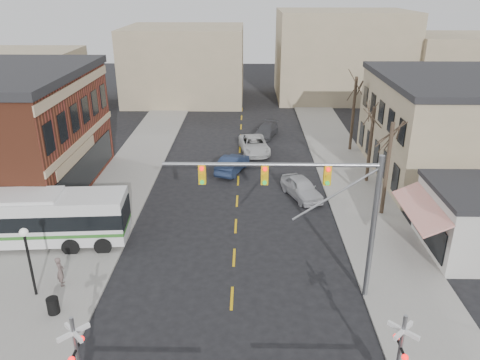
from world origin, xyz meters
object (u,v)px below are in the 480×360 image
object	(u,v)px
rr_crossing_east	(388,357)
car_c	(254,145)
pedestrian_far	(84,232)
rr_crossing_west	(89,360)
car_b	(232,164)
street_lamp	(27,248)
trash_bin	(53,306)
transit_bus	(21,218)
pedestrian_near	(60,271)
car_a	(302,188)
traffic_signal_mast	(318,198)
car_d	(266,131)

from	to	relation	value
rr_crossing_east	car_c	world-z (taller)	rr_crossing_east
rr_crossing_east	pedestrian_far	distance (m)	19.67
rr_crossing_west	car_b	xyz separation A→B (m)	(4.76, 24.56, -1.20)
car_b	pedestrian_far	bearing A→B (deg)	73.87
street_lamp	pedestrian_far	distance (m)	5.83
rr_crossing_east	trash_bin	world-z (taller)	rr_crossing_east
car_c	street_lamp	bearing A→B (deg)	-125.26
transit_bus	pedestrian_near	distance (m)	6.01
rr_crossing_east	trash_bin	xyz separation A→B (m)	(-15.25, 4.73, -1.42)
car_a	car_b	size ratio (longest dim) A/B	1.00
traffic_signal_mast	pedestrian_far	bearing A→B (deg)	159.84
traffic_signal_mast	car_a	world-z (taller)	traffic_signal_mast
car_a	pedestrian_far	distance (m)	16.32
rr_crossing_east	pedestrian_far	bearing A→B (deg)	143.82
car_a	pedestrian_near	world-z (taller)	pedestrian_near
transit_bus	rr_crossing_east	world-z (taller)	rr_crossing_east
car_d	pedestrian_near	size ratio (longest dim) A/B	2.64
car_c	transit_bus	bearing A→B (deg)	-137.66
street_lamp	pedestrian_near	xyz separation A→B (m)	(1.09, 0.89, -2.02)
car_b	pedestrian_near	world-z (taller)	pedestrian_near
transit_bus	car_d	distance (m)	28.22
car_b	transit_bus	bearing A→B (deg)	64.06
rr_crossing_west	rr_crossing_east	size ratio (longest dim) A/B	1.00
pedestrian_far	pedestrian_near	bearing A→B (deg)	-117.94
trash_bin	car_d	bearing A→B (deg)	68.64
transit_bus	car_a	distance (m)	19.88
pedestrian_near	pedestrian_far	size ratio (longest dim) A/B	1.06
rr_crossing_east	pedestrian_near	world-z (taller)	rr_crossing_east
transit_bus	street_lamp	world-z (taller)	street_lamp
traffic_signal_mast	pedestrian_near	xyz separation A→B (m)	(-13.62, 0.57, -4.79)
trash_bin	street_lamp	bearing A→B (deg)	135.99
traffic_signal_mast	pedestrian_far	size ratio (longest dim) A/B	6.47
traffic_signal_mast	street_lamp	bearing A→B (deg)	-178.76
traffic_signal_mast	pedestrian_far	xyz separation A→B (m)	(-13.77, 5.06, -4.83)
car_b	car_d	bearing A→B (deg)	-88.46
trash_bin	car_b	distance (m)	21.22
transit_bus	pedestrian_near	world-z (taller)	transit_bus
rr_crossing_west	car_c	bearing A→B (deg)	77.23
rr_crossing_east	street_lamp	size ratio (longest dim) A/B	1.40
pedestrian_far	car_d	bearing A→B (deg)	32.03
car_b	pedestrian_far	xyz separation A→B (m)	(-8.98, -12.64, 0.17)
trash_bin	car_b	world-z (taller)	car_b
trash_bin	pedestrian_near	bearing A→B (deg)	100.77
transit_bus	traffic_signal_mast	xyz separation A→B (m)	(17.61, -4.97, 3.88)
rr_crossing_west	pedestrian_near	distance (m)	8.54
car_a	car_d	size ratio (longest dim) A/B	1.02
pedestrian_near	car_c	bearing A→B (deg)	-50.70
rr_crossing_east	pedestrian_near	xyz separation A→B (m)	(-15.71, 7.11, -0.99)
transit_bus	traffic_signal_mast	world-z (taller)	traffic_signal_mast
rr_crossing_west	street_lamp	distance (m)	8.40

